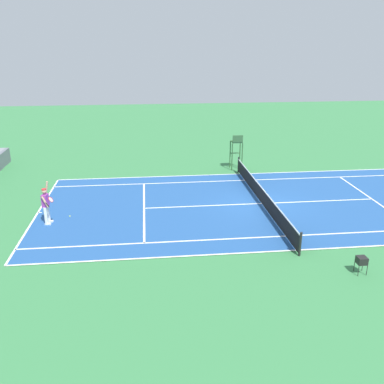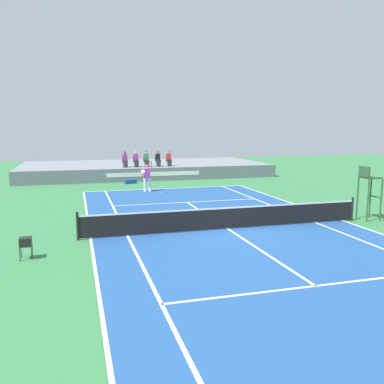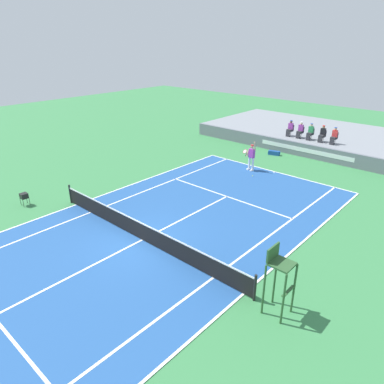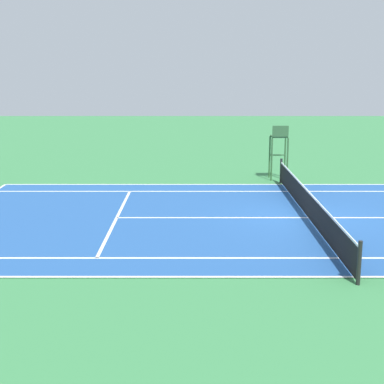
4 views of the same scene
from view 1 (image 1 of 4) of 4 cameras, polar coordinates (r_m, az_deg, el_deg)
name	(u,v)px [view 1 (image 1 of 4)]	position (r m, az deg, el deg)	size (l,w,h in m)	color
ground_plane	(261,204)	(23.19, 9.45, -1.61)	(80.00, 80.00, 0.00)	#387F47
court	(261,204)	(23.19, 9.45, -1.59)	(11.08, 23.88, 0.03)	#235193
net	(262,195)	(23.01, 9.52, -0.40)	(11.98, 0.10, 1.07)	black
tennis_player	(46,205)	(21.24, -19.33, -1.66)	(0.81, 0.62, 2.08)	white
tennis_ball	(70,216)	(22.09, -16.36, -3.19)	(0.07, 0.07, 0.07)	#D1E533
umpire_chair	(237,147)	(28.98, 6.11, 6.11)	(0.77, 0.77, 2.44)	#2D562D
ball_hopper	(362,260)	(17.27, 22.19, -8.61)	(0.36, 0.36, 0.70)	black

